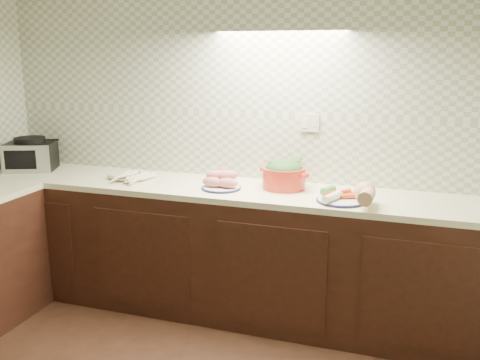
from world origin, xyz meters
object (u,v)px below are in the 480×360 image
(parsnip_pile, at_px, (129,176))
(onion_bowl, at_px, (224,177))
(sweet_potato_plate, at_px, (221,182))
(toaster_oven, at_px, (31,155))
(dutch_oven, at_px, (284,174))
(veg_plate, at_px, (352,195))

(parsnip_pile, height_order, onion_bowl, onion_bowl)
(parsnip_pile, height_order, sweet_potato_plate, sweet_potato_plate)
(toaster_oven, xyz_separation_m, onion_bowl, (1.54, 0.10, -0.08))
(sweet_potato_plate, bearing_deg, dutch_oven, 19.36)
(parsnip_pile, height_order, dutch_oven, dutch_oven)
(dutch_oven, bearing_deg, veg_plate, -3.23)
(toaster_oven, bearing_deg, veg_plate, -25.70)
(onion_bowl, xyz_separation_m, dutch_oven, (0.44, -0.03, 0.06))
(toaster_oven, xyz_separation_m, dutch_oven, (1.99, 0.06, -0.02))
(onion_bowl, height_order, dutch_oven, dutch_oven)
(toaster_oven, height_order, onion_bowl, toaster_oven)
(toaster_oven, relative_size, onion_bowl, 3.02)
(parsnip_pile, distance_m, veg_plate, 1.58)
(veg_plate, bearing_deg, sweet_potato_plate, 175.80)
(parsnip_pile, bearing_deg, veg_plate, -2.81)
(onion_bowl, relative_size, veg_plate, 0.38)
(dutch_oven, relative_size, veg_plate, 0.96)
(sweet_potato_plate, bearing_deg, onion_bowl, 105.91)
(onion_bowl, height_order, veg_plate, veg_plate)
(dutch_oven, bearing_deg, onion_bowl, -164.72)
(veg_plate, bearing_deg, onion_bowl, 165.55)
(sweet_potato_plate, bearing_deg, parsnip_pile, 178.89)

